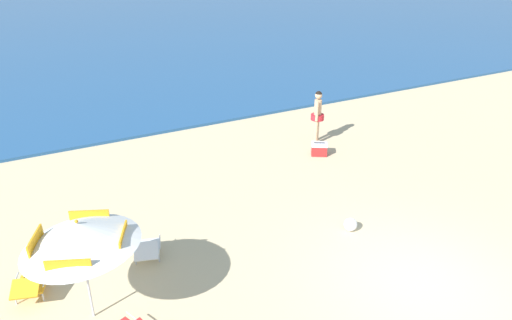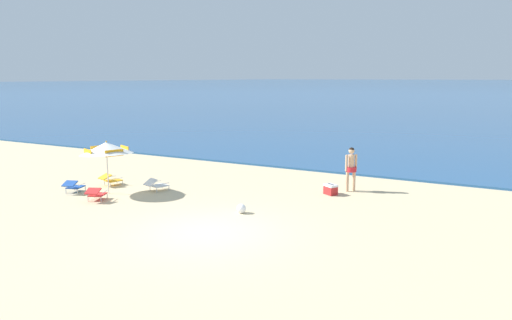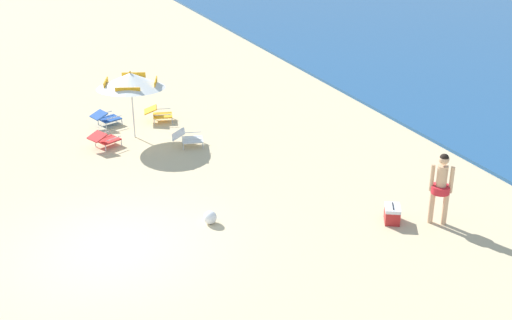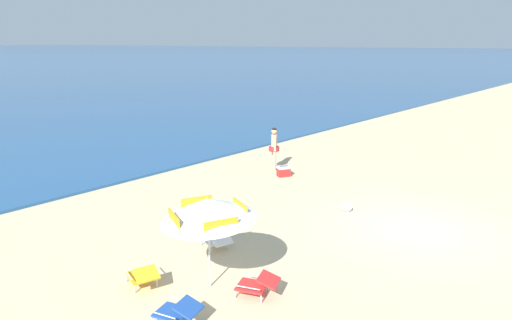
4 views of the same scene
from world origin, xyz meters
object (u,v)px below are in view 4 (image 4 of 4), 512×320
lounge_chair_beside_umbrella (143,275)px  cooler_box (284,171)px  lounge_chair_under_umbrella (217,240)px  lounge_chair_spare_folded (258,284)px  person_standing_near_shore (274,146)px  beach_umbrella_striped_main (208,209)px  beach_ball (347,207)px  lounge_chair_facing_sea (178,311)px

lounge_chair_beside_umbrella → cooler_box: lounge_chair_beside_umbrella is taller
lounge_chair_under_umbrella → cooler_box: bearing=23.8°
lounge_chair_beside_umbrella → cooler_box: 9.10m
lounge_chair_spare_folded → person_standing_near_shore: person_standing_near_shore is taller
person_standing_near_shore → cooler_box: (-0.50, -0.91, -0.82)m
beach_umbrella_striped_main → beach_ball: beach_umbrella_striped_main is taller
lounge_chair_beside_umbrella → lounge_chair_spare_folded: lounge_chair_beside_umbrella is taller
cooler_box → beach_ball: cooler_box is taller
cooler_box → beach_umbrella_striped_main: bearing=-152.5°
lounge_chair_under_umbrella → lounge_chair_spare_folded: bearing=-113.2°
beach_umbrella_striped_main → lounge_chair_facing_sea: bearing=-157.6°
lounge_chair_spare_folded → beach_ball: 5.63m
lounge_chair_facing_sea → cooler_box: bearing=26.8°
lounge_chair_beside_umbrella → lounge_chair_facing_sea: lounge_chair_beside_umbrella is taller
lounge_chair_under_umbrella → cooler_box: size_ratio=1.66×
lounge_chair_under_umbrella → lounge_chair_spare_folded: 2.43m
lounge_chair_facing_sea → beach_ball: (7.24, 0.65, -0.12)m
lounge_chair_beside_umbrella → cooler_box: size_ratio=1.63×
lounge_chair_under_umbrella → beach_ball: (4.56, -1.11, -0.11)m
lounge_chair_facing_sea → cooler_box: (8.97, 4.53, -0.07)m
lounge_chair_facing_sea → beach_ball: 7.27m
lounge_chair_under_umbrella → person_standing_near_shore: bearing=28.5°
lounge_chair_beside_umbrella → beach_umbrella_striped_main: bearing=-47.8°
lounge_chair_under_umbrella → lounge_chair_facing_sea: 3.20m
lounge_chair_facing_sea → lounge_chair_spare_folded: (1.72, -0.47, 0.00)m
beach_ball → lounge_chair_under_umbrella: bearing=166.4°
beach_ball → lounge_chair_beside_umbrella: bearing=172.1°
lounge_chair_facing_sea → lounge_chair_beside_umbrella: bearing=77.7°
beach_umbrella_striped_main → cooler_box: size_ratio=4.46×
lounge_chair_beside_umbrella → lounge_chair_under_umbrella: bearing=3.6°
lounge_chair_under_umbrella → lounge_chair_facing_sea: (-2.68, -1.76, 0.01)m
lounge_chair_under_umbrella → lounge_chair_facing_sea: size_ratio=1.02×
beach_umbrella_striped_main → beach_ball: size_ratio=8.51×
beach_ball → lounge_chair_spare_folded: bearing=-168.5°
person_standing_near_shore → beach_umbrella_striped_main: bearing=-149.0°
lounge_chair_spare_folded → lounge_chair_beside_umbrella: bearing=123.3°
lounge_chair_under_umbrella → lounge_chair_beside_umbrella: 2.33m
lounge_chair_beside_umbrella → person_standing_near_shore: size_ratio=0.56×
beach_umbrella_striped_main → lounge_chair_under_umbrella: 2.37m
cooler_box → beach_ball: 4.25m
lounge_chair_under_umbrella → cooler_box: (6.29, 2.77, -0.07)m
lounge_chair_under_umbrella → person_standing_near_shore: (6.79, 3.68, 0.75)m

